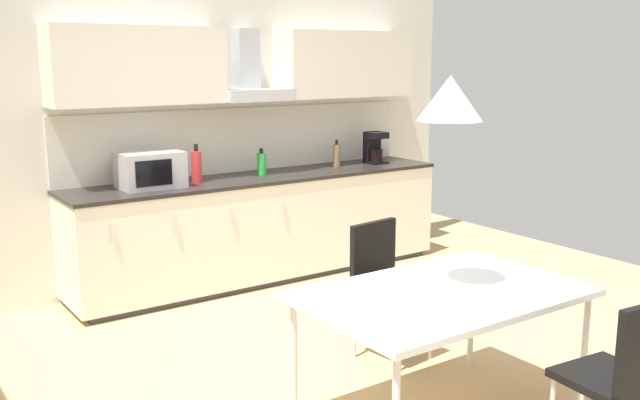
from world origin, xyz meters
name	(u,v)px	position (x,y,z in m)	size (l,w,h in m)	color
ground_plane	(327,389)	(0.00, 0.00, -0.01)	(7.65, 7.24, 0.02)	tan
wall_back	(155,132)	(0.00, 2.46, 1.29)	(6.12, 0.10, 2.58)	silver
kitchen_counter	(263,226)	(0.80, 2.09, 0.46)	(3.40, 0.68, 0.90)	#333333
backsplash_tile	(244,139)	(0.80, 2.40, 1.18)	(3.38, 0.02, 0.56)	silver
upper_wall_cabinets	(251,66)	(0.80, 2.24, 1.83)	(3.38, 0.40, 0.61)	silver
microwave	(150,170)	(-0.20, 2.08, 1.04)	(0.48, 0.35, 0.28)	#ADADB2
coffee_maker	(374,147)	(2.06, 2.11, 1.05)	(0.18, 0.19, 0.30)	black
bottle_green	(261,164)	(0.80, 2.10, 1.00)	(0.08, 0.08, 0.23)	green
bottle_brown	(337,155)	(1.62, 2.13, 1.01)	(0.07, 0.07, 0.25)	brown
bottle_red	(197,166)	(0.19, 2.08, 1.04)	(0.08, 0.08, 0.31)	red
dining_table	(443,299)	(0.26, -0.66, 0.68)	(1.43, 0.92, 0.73)	white
chair_near_right	(626,369)	(0.58, -1.50, 0.53)	(0.44, 0.44, 0.87)	black
chair_far_right	(384,276)	(0.58, 0.18, 0.53)	(0.44, 0.44, 0.87)	black
pendant_lamp	(450,98)	(0.26, -0.66, 1.71)	(0.32, 0.32, 0.22)	silver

